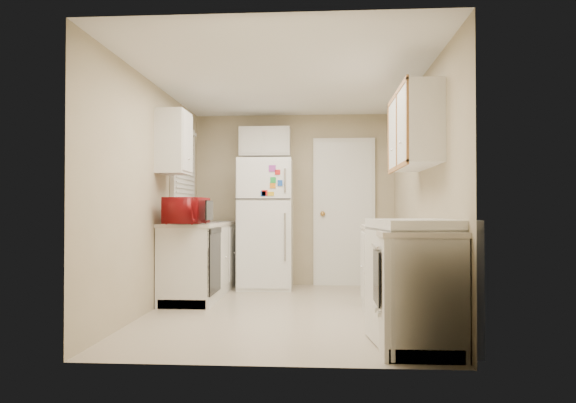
{
  "coord_description": "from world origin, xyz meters",
  "views": [
    {
      "loc": [
        0.38,
        -5.35,
        1.06
      ],
      "look_at": [
        0.0,
        0.5,
        1.15
      ],
      "focal_mm": 32.0,
      "sensor_mm": 36.0,
      "label": 1
    }
  ],
  "objects": [
    {
      "name": "left_counter",
      "position": [
        -1.1,
        0.9,
        0.45
      ],
      "size": [
        0.6,
        1.8,
        0.9
      ],
      "primitive_type": "cube",
      "color": "silver",
      "rests_on": "floor"
    },
    {
      "name": "wall_right",
      "position": [
        1.4,
        0.0,
        1.2
      ],
      "size": [
        3.8,
        3.8,
        0.0
      ],
      "primitive_type": "plane",
      "color": "tan",
      "rests_on": "floor"
    },
    {
      "name": "cabinet_over_fridge",
      "position": [
        -0.4,
        1.75,
        2.0
      ],
      "size": [
        0.7,
        0.3,
        0.4
      ],
      "primitive_type": "cube",
      "color": "silver",
      "rests_on": "wall_back"
    },
    {
      "name": "interior_door",
      "position": [
        0.7,
        1.86,
        1.02
      ],
      "size": [
        0.86,
        0.06,
        2.08
      ],
      "primitive_type": "cube",
      "color": "white",
      "rests_on": "floor"
    },
    {
      "name": "wall_left",
      "position": [
        -1.4,
        0.0,
        1.2
      ],
      "size": [
        3.8,
        3.8,
        0.0
      ],
      "primitive_type": "plane",
      "color": "tan",
      "rests_on": "floor"
    },
    {
      "name": "right_counter",
      "position": [
        1.1,
        -0.8,
        0.45
      ],
      "size": [
        0.6,
        2.0,
        0.9
      ],
      "primitive_type": "cube",
      "color": "silver",
      "rests_on": "floor"
    },
    {
      "name": "wall_front",
      "position": [
        0.0,
        -1.9,
        1.2
      ],
      "size": [
        2.8,
        2.8,
        0.0
      ],
      "primitive_type": "plane",
      "color": "tan",
      "rests_on": "floor"
    },
    {
      "name": "microwave",
      "position": [
        -1.08,
        0.11,
        1.05
      ],
      "size": [
        0.55,
        0.35,
        0.35
      ],
      "primitive_type": "imported",
      "rotation": [
        0.0,
        0.0,
        1.45
      ],
      "color": "maroon",
      "rests_on": "left_counter"
    },
    {
      "name": "soap_bottle",
      "position": [
        -1.15,
        1.26,
        1.0
      ],
      "size": [
        0.09,
        0.09,
        0.16
      ],
      "primitive_type": "imported",
      "rotation": [
        0.0,
        0.0,
        0.18
      ],
      "color": "beige",
      "rests_on": "left_counter"
    },
    {
      "name": "upper_cabinet_right",
      "position": [
        1.25,
        -0.5,
        1.8
      ],
      "size": [
        0.3,
        1.2,
        0.7
      ],
      "primitive_type": "cube",
      "color": "silver",
      "rests_on": "wall_right"
    },
    {
      "name": "upper_cabinet_left",
      "position": [
        -1.25,
        0.22,
        1.8
      ],
      "size": [
        0.3,
        0.45,
        0.7
      ],
      "primitive_type": "cube",
      "color": "silver",
      "rests_on": "wall_left"
    },
    {
      "name": "sink",
      "position": [
        -1.1,
        1.05,
        0.86
      ],
      "size": [
        0.54,
        0.74,
        0.16
      ],
      "primitive_type": "cube",
      "color": "gray",
      "rests_on": "left_counter"
    },
    {
      "name": "stove",
      "position": [
        1.13,
        -1.35,
        0.5
      ],
      "size": [
        0.76,
        0.89,
        0.99
      ],
      "primitive_type": "cube",
      "rotation": [
        0.0,
        0.0,
        0.13
      ],
      "color": "white",
      "rests_on": "floor"
    },
    {
      "name": "wall_back",
      "position": [
        0.0,
        1.9,
        1.2
      ],
      "size": [
        2.8,
        2.8,
        0.0
      ],
      "primitive_type": "plane",
      "color": "tan",
      "rests_on": "floor"
    },
    {
      "name": "window_blinds",
      "position": [
        -1.36,
        1.05,
        1.6
      ],
      "size": [
        0.1,
        0.98,
        1.08
      ],
      "primitive_type": "cube",
      "color": "silver",
      "rests_on": "wall_left"
    },
    {
      "name": "floor",
      "position": [
        0.0,
        0.0,
        0.0
      ],
      "size": [
        3.8,
        3.8,
        0.0
      ],
      "primitive_type": "plane",
      "color": "beige",
      "rests_on": "ground"
    },
    {
      "name": "ceiling",
      "position": [
        0.0,
        0.0,
        2.4
      ],
      "size": [
        3.8,
        3.8,
        0.0
      ],
      "primitive_type": "plane",
      "color": "white",
      "rests_on": "floor"
    },
    {
      "name": "dishwasher",
      "position": [
        -0.81,
        0.3,
        0.49
      ],
      "size": [
        0.03,
        0.58,
        0.72
      ],
      "primitive_type": "cube",
      "color": "black",
      "rests_on": "floor"
    },
    {
      "name": "refrigerator",
      "position": [
        -0.37,
        1.55,
        0.87
      ],
      "size": [
        0.73,
        0.71,
        1.74
      ],
      "primitive_type": "cube",
      "rotation": [
        0.0,
        0.0,
        0.02
      ],
      "color": "white",
      "rests_on": "floor"
    }
  ]
}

